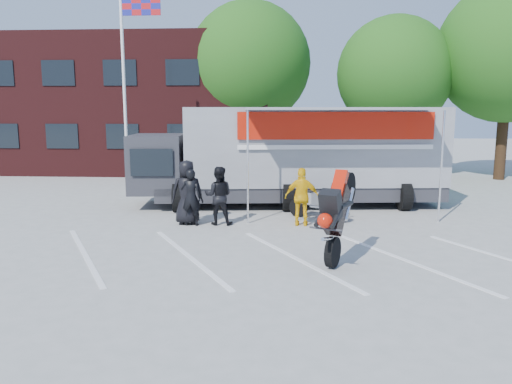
# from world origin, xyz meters

# --- Properties ---
(ground) EXTENTS (100.00, 100.00, 0.00)m
(ground) POSITION_xyz_m (0.00, 0.00, 0.00)
(ground) COLOR #A9AAA4
(ground) RESTS_ON ground
(parking_bay_lines) EXTENTS (18.09, 13.33, 0.01)m
(parking_bay_lines) POSITION_xyz_m (0.00, 1.00, 0.01)
(parking_bay_lines) COLOR white
(parking_bay_lines) RESTS_ON ground
(office_building) EXTENTS (18.00, 8.00, 7.00)m
(office_building) POSITION_xyz_m (-10.00, 18.00, 3.50)
(office_building) COLOR #401415
(office_building) RESTS_ON ground
(flagpole) EXTENTS (1.61, 0.12, 8.00)m
(flagpole) POSITION_xyz_m (-6.24, 10.00, 5.05)
(flagpole) COLOR white
(flagpole) RESTS_ON ground
(tree_left) EXTENTS (6.12, 6.12, 8.64)m
(tree_left) POSITION_xyz_m (-2.00, 16.00, 5.57)
(tree_left) COLOR #382314
(tree_left) RESTS_ON ground
(tree_mid) EXTENTS (5.44, 5.44, 7.68)m
(tree_mid) POSITION_xyz_m (5.00, 15.00, 4.94)
(tree_mid) COLOR #382314
(tree_mid) RESTS_ON ground
(tree_right) EXTENTS (6.46, 6.46, 9.12)m
(tree_right) POSITION_xyz_m (10.00, 14.50, 5.88)
(tree_right) COLOR #382314
(tree_right) RESTS_ON ground
(transporter_truck) EXTENTS (10.94, 6.06, 3.34)m
(transporter_truck) POSITION_xyz_m (0.38, 7.31, 0.00)
(transporter_truck) COLOR #93979B
(transporter_truck) RESTS_ON ground
(parked_motorcycle) EXTENTS (2.05, 1.55, 1.04)m
(parked_motorcycle) POSITION_xyz_m (0.93, 5.06, 0.00)
(parked_motorcycle) COLOR #A7A7AB
(parked_motorcycle) RESTS_ON ground
(stunt_bike_rider) EXTENTS (1.52, 2.03, 2.16)m
(stunt_bike_rider) POSITION_xyz_m (1.23, 1.03, 0.00)
(stunt_bike_rider) COLOR black
(stunt_bike_rider) RESTS_ON ground
(spectator_leather_a) EXTENTS (0.97, 0.70, 1.85)m
(spectator_leather_a) POSITION_xyz_m (-2.87, 4.20, 0.93)
(spectator_leather_a) COLOR black
(spectator_leather_a) RESTS_ON ground
(spectator_leather_b) EXTENTS (0.60, 0.40, 1.62)m
(spectator_leather_b) POSITION_xyz_m (-2.73, 4.04, 0.81)
(spectator_leather_b) COLOR black
(spectator_leather_b) RESTS_ON ground
(spectator_leather_c) EXTENTS (0.82, 0.64, 1.67)m
(spectator_leather_c) POSITION_xyz_m (-1.97, 4.21, 0.84)
(spectator_leather_c) COLOR black
(spectator_leather_c) RESTS_ON ground
(spectator_hivis) EXTENTS (1.00, 0.48, 1.65)m
(spectator_hivis) POSITION_xyz_m (0.41, 4.22, 0.83)
(spectator_hivis) COLOR yellow
(spectator_hivis) RESTS_ON ground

